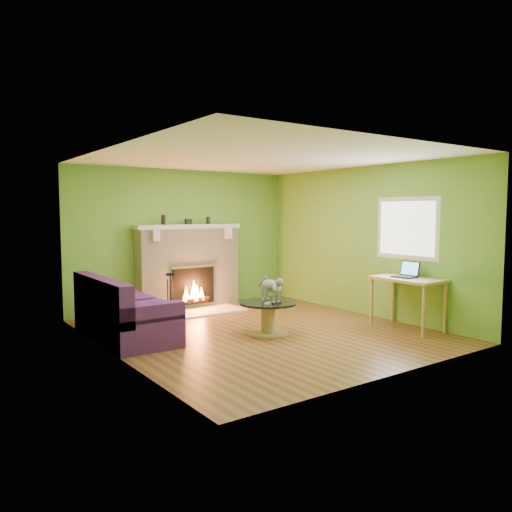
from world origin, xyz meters
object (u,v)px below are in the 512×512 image
(sofa, at_px, (122,314))
(cat, at_px, (270,288))
(coffee_table, at_px, (268,316))
(desk, at_px, (408,284))

(sofa, distance_m, cat, 2.19)
(sofa, relative_size, coffee_table, 2.33)
(sofa, bearing_deg, cat, -27.10)
(sofa, height_order, coffee_table, sofa)
(sofa, bearing_deg, desk, -27.83)
(desk, distance_m, cat, 2.14)
(desk, height_order, cat, cat)
(desk, bearing_deg, coffee_table, 153.58)
(sofa, xyz_separation_m, coffee_table, (1.85, -1.04, -0.07))
(sofa, xyz_separation_m, desk, (3.81, -2.01, 0.36))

